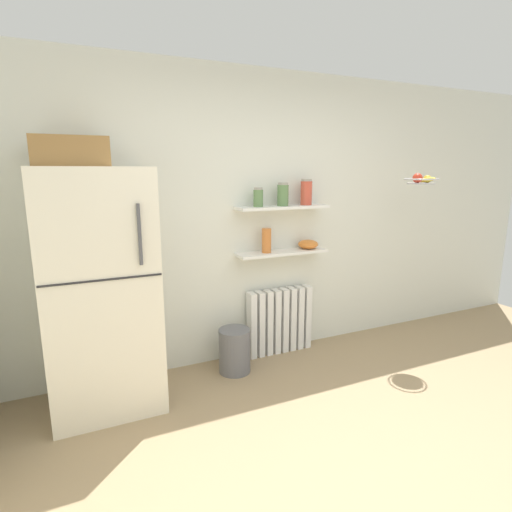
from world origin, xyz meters
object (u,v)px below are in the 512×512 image
(storage_jar_1, at_px, (283,194))
(storage_jar_2, at_px, (306,192))
(vase, at_px, (267,240))
(refrigerator, at_px, (100,286))
(trash_bin, at_px, (235,351))
(radiator, at_px, (280,321))
(hanging_fruit_basket, at_px, (422,180))
(storage_jar_0, at_px, (258,197))
(shelf_bowl, at_px, (308,244))

(storage_jar_1, height_order, storage_jar_2, storage_jar_2)
(storage_jar_2, relative_size, vase, 1.07)
(refrigerator, height_order, trash_bin, refrigerator)
(storage_jar_1, distance_m, trash_bin, 1.45)
(radiator, relative_size, hanging_fruit_basket, 2.09)
(storage_jar_1, bearing_deg, hanging_fruit_basket, -17.33)
(storage_jar_0, relative_size, trash_bin, 0.43)
(storage_jar_0, distance_m, shelf_bowl, 0.69)
(refrigerator, bearing_deg, radiator, 8.95)
(refrigerator, height_order, storage_jar_2, refrigerator)
(vase, bearing_deg, radiator, 10.59)
(trash_bin, bearing_deg, radiator, 19.73)
(vase, xyz_separation_m, trash_bin, (-0.38, -0.17, -0.92))
(storage_jar_0, distance_m, storage_jar_1, 0.24)
(storage_jar_2, bearing_deg, hanging_fruit_basket, -21.19)
(refrigerator, distance_m, trash_bin, 1.28)
(storage_jar_1, xyz_separation_m, hanging_fruit_basket, (1.25, -0.39, 0.13))
(radiator, bearing_deg, storage_jar_0, -172.98)
(storage_jar_2, bearing_deg, trash_bin, -168.14)
(storage_jar_1, bearing_deg, shelf_bowl, -0.00)
(shelf_bowl, distance_m, hanging_fruit_basket, 1.21)
(storage_jar_0, bearing_deg, shelf_bowl, 0.00)
(shelf_bowl, bearing_deg, hanging_fruit_basket, -21.89)
(shelf_bowl, height_order, hanging_fruit_basket, hanging_fruit_basket)
(storage_jar_2, xyz_separation_m, vase, (-0.40, -0.00, -0.42))
(storage_jar_0, height_order, hanging_fruit_basket, hanging_fruit_basket)
(refrigerator, height_order, radiator, refrigerator)
(storage_jar_1, bearing_deg, storage_jar_2, 0.00)
(radiator, xyz_separation_m, storage_jar_0, (-0.24, -0.03, 1.19))
(storage_jar_0, height_order, trash_bin, storage_jar_0)
(shelf_bowl, bearing_deg, vase, 180.00)
(radiator, relative_size, storage_jar_0, 3.85)
(storage_jar_1, distance_m, hanging_fruit_basket, 1.31)
(storage_jar_0, xyz_separation_m, vase, (0.08, 0.00, -0.39))
(storage_jar_0, relative_size, storage_jar_2, 0.71)
(refrigerator, bearing_deg, storage_jar_2, 6.87)
(radiator, xyz_separation_m, storage_jar_1, (0.00, -0.03, 1.21))
(storage_jar_1, relative_size, shelf_bowl, 1.09)
(radiator, xyz_separation_m, shelf_bowl, (0.28, -0.03, 0.73))
(storage_jar_2, bearing_deg, vase, -180.00)
(vase, relative_size, shelf_bowl, 1.17)
(shelf_bowl, bearing_deg, refrigerator, -173.26)
(refrigerator, distance_m, storage_jar_2, 1.95)
(radiator, relative_size, vase, 2.93)
(hanging_fruit_basket, bearing_deg, shelf_bowl, 158.11)
(storage_jar_0, bearing_deg, vase, 0.00)
(hanging_fruit_basket, bearing_deg, trash_bin, 172.88)
(storage_jar_2, bearing_deg, radiator, 172.98)
(trash_bin, xyz_separation_m, hanging_fruit_basket, (1.79, -0.22, 1.45))
(vase, bearing_deg, trash_bin, -156.72)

